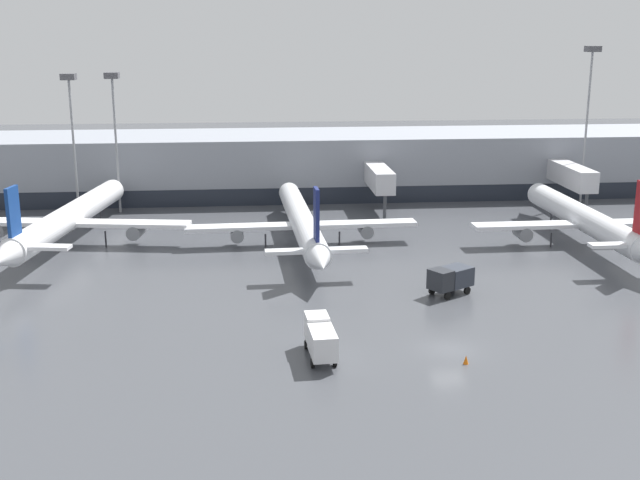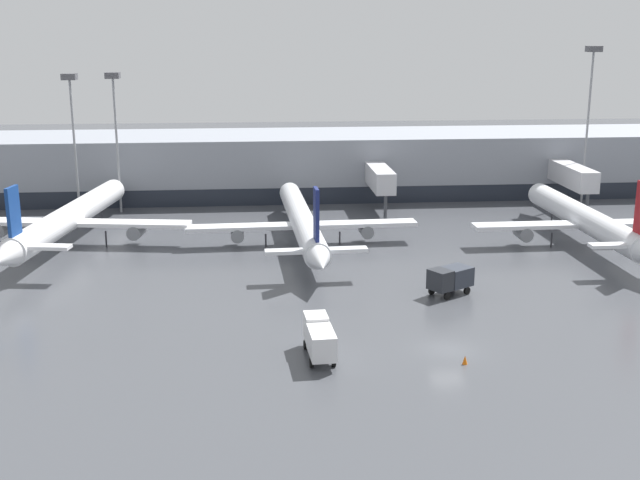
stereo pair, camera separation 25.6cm
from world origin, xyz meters
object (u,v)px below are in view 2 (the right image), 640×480
(service_truck_2, at_px, (319,337))
(apron_light_mast_2, at_px, (71,105))
(parked_jet_0, at_px, (586,220))
(parked_jet_1, at_px, (302,221))
(apron_light_mast_1, at_px, (114,103))
(apron_light_mast_0, at_px, (591,83))
(parked_jet_4, at_px, (69,218))
(traffic_cone_0, at_px, (465,360))
(service_truck_0, at_px, (450,278))

(service_truck_2, relative_size, apron_light_mast_2, 0.31)
(parked_jet_0, bearing_deg, parked_jet_1, 83.98)
(apron_light_mast_2, bearing_deg, apron_light_mast_1, 18.33)
(apron_light_mast_1, bearing_deg, service_truck_2, -66.73)
(apron_light_mast_0, bearing_deg, parked_jet_1, -154.70)
(parked_jet_1, relative_size, parked_jet_4, 1.00)
(parked_jet_1, distance_m, service_truck_2, 32.93)
(parked_jet_4, height_order, apron_light_mast_0, apron_light_mast_0)
(parked_jet_1, relative_size, service_truck_2, 6.74)
(parked_jet_1, bearing_deg, parked_jet_0, -97.30)
(apron_light_mast_2, bearing_deg, parked_jet_1, -31.50)
(parked_jet_1, bearing_deg, traffic_cone_0, -166.56)
(apron_light_mast_0, bearing_deg, traffic_cone_0, -120.01)
(service_truck_2, xyz_separation_m, apron_light_mast_1, (-22.37, 52.02, 12.97))
(service_truck_2, xyz_separation_m, apron_light_mast_0, (42.07, 52.35, 15.13))
(apron_light_mast_1, bearing_deg, apron_light_mast_2, -161.67)
(parked_jet_4, xyz_separation_m, apron_light_mast_2, (-1.93, 15.09, 11.49))
(parked_jet_4, relative_size, apron_light_mast_2, 2.09)
(service_truck_2, distance_m, apron_light_mast_1, 58.09)
(apron_light_mast_1, bearing_deg, traffic_cone_0, -58.70)
(parked_jet_0, xyz_separation_m, apron_light_mast_0, (8.98, 22.45, 13.84))
(service_truck_2, bearing_deg, apron_light_mast_1, 20.00)
(service_truck_2, xyz_separation_m, traffic_cone_0, (10.58, -2.17, -1.31))
(parked_jet_1, xyz_separation_m, parked_jet_4, (-26.50, 2.33, 0.35))
(service_truck_0, bearing_deg, apron_light_mast_0, -159.28)
(traffic_cone_0, distance_m, apron_light_mast_2, 66.40)
(service_truck_0, relative_size, service_truck_2, 0.82)
(traffic_cone_0, bearing_deg, parked_jet_1, 105.42)
(traffic_cone_0, height_order, apron_light_mast_1, apron_light_mast_1)
(parked_jet_0, distance_m, apron_light_mast_0, 27.86)
(parked_jet_1, bearing_deg, service_truck_2, 176.44)
(parked_jet_0, bearing_deg, apron_light_mast_2, 70.68)
(service_truck_0, distance_m, apron_light_mast_1, 53.94)
(service_truck_0, height_order, traffic_cone_0, service_truck_0)
(parked_jet_4, bearing_deg, service_truck_2, -135.20)
(apron_light_mast_0, xyz_separation_m, apron_light_mast_1, (-64.44, -0.34, -2.17))
(apron_light_mast_2, bearing_deg, service_truck_0, -41.73)
(parked_jet_1, distance_m, apron_light_mast_0, 47.64)
(service_truck_0, height_order, apron_light_mast_0, apron_light_mast_0)
(parked_jet_1, relative_size, apron_light_mast_2, 2.10)
(parked_jet_4, height_order, apron_light_mast_1, apron_light_mast_1)
(parked_jet_4, bearing_deg, apron_light_mast_2, 16.08)
(parked_jet_0, xyz_separation_m, apron_light_mast_2, (-60.61, 20.41, 11.65))
(parked_jet_4, height_order, apron_light_mast_2, apron_light_mast_2)
(apron_light_mast_0, height_order, apron_light_mast_1, apron_light_mast_0)
(parked_jet_4, xyz_separation_m, apron_light_mast_1, (3.22, 16.79, 11.52))
(traffic_cone_0, relative_size, apron_light_mast_0, 0.03)
(traffic_cone_0, bearing_deg, service_truck_0, 79.98)
(service_truck_0, distance_m, apron_light_mast_0, 50.38)
(service_truck_0, bearing_deg, apron_light_mast_2, -74.37)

